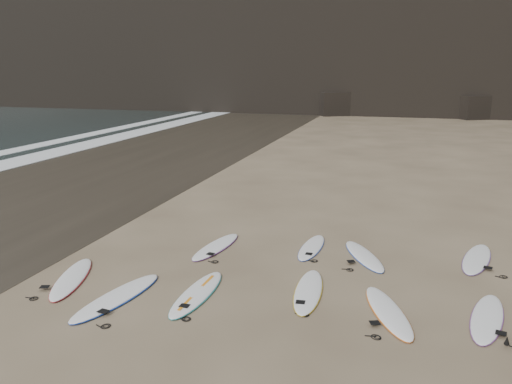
% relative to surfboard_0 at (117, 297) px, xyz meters
% --- Properties ---
extents(ground, '(240.00, 240.00, 0.00)m').
position_rel_surfboard_0_xyz_m(ground, '(4.31, 1.13, -0.05)').
color(ground, '#897559').
rests_on(ground, ground).
extents(wet_sand, '(12.00, 200.00, 0.01)m').
position_rel_surfboard_0_xyz_m(wet_sand, '(-8.69, 11.13, -0.05)').
color(wet_sand, '#383026').
rests_on(wet_sand, ground).
extents(surfboard_0, '(1.16, 2.84, 0.10)m').
position_rel_surfboard_0_xyz_m(surfboard_0, '(0.00, 0.00, 0.00)').
color(surfboard_0, white).
rests_on(surfboard_0, ground).
extents(surfboard_1, '(0.66, 2.57, 0.09)m').
position_rel_surfboard_0_xyz_m(surfboard_1, '(1.64, 0.68, -0.00)').
color(surfboard_1, white).
rests_on(surfboard_1, ground).
extents(surfboard_2, '(0.76, 2.50, 0.09)m').
position_rel_surfboard_0_xyz_m(surfboard_2, '(4.05, 1.52, -0.01)').
color(surfboard_2, white).
rests_on(surfboard_2, ground).
extents(surfboard_3, '(1.41, 2.49, 0.09)m').
position_rel_surfboard_0_xyz_m(surfboard_3, '(5.85, 1.00, -0.01)').
color(surfboard_3, white).
rests_on(surfboard_3, ground).
extents(surfboard_4, '(1.11, 2.49, 0.09)m').
position_rel_surfboard_0_xyz_m(surfboard_4, '(7.81, 1.30, -0.01)').
color(surfboard_4, white).
rests_on(surfboard_4, ground).
extents(surfboard_5, '(0.94, 2.52, 0.09)m').
position_rel_surfboard_0_xyz_m(surfboard_5, '(0.97, 3.67, -0.01)').
color(surfboard_5, white).
rests_on(surfboard_5, ground).
extents(surfboard_6, '(0.66, 2.26, 0.08)m').
position_rel_surfboard_0_xyz_m(surfboard_6, '(3.61, 4.39, -0.01)').
color(surfboard_6, white).
rests_on(surfboard_6, ground).
extents(surfboard_7, '(1.55, 2.40, 0.09)m').
position_rel_surfboard_0_xyz_m(surfboard_7, '(5.10, 4.13, -0.01)').
color(surfboard_7, white).
rests_on(surfboard_7, ground).
extents(surfboard_8, '(1.23, 2.63, 0.09)m').
position_rel_surfboard_0_xyz_m(surfboard_8, '(8.03, 4.76, -0.00)').
color(surfboard_8, white).
rests_on(surfboard_8, ground).
extents(surfboard_11, '(1.41, 2.62, 0.09)m').
position_rel_surfboard_0_xyz_m(surfboard_11, '(-1.62, 0.59, -0.00)').
color(surfboard_11, white).
rests_on(surfboard_11, ground).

